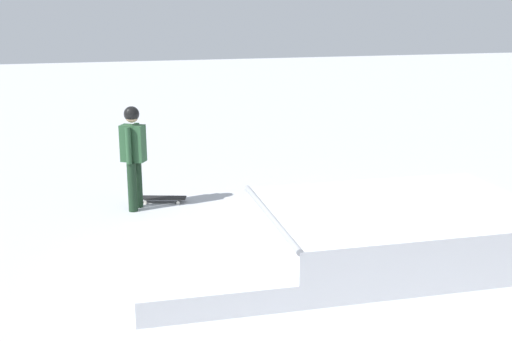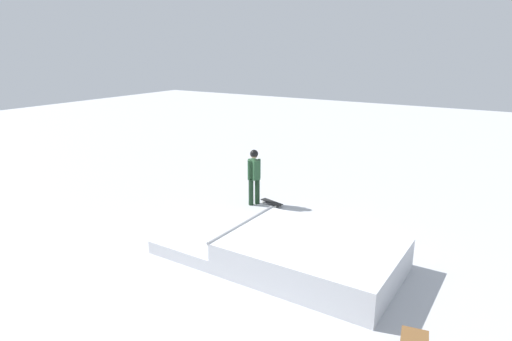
% 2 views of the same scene
% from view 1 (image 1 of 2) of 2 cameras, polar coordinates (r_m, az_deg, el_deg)
% --- Properties ---
extents(ground_plane, '(60.00, 60.00, 0.00)m').
position_cam_1_polar(ground_plane, '(8.67, 7.56, -8.31)').
color(ground_plane, '#B7BABF').
extents(skate_ramp, '(5.44, 2.69, 0.74)m').
position_cam_1_polar(skate_ramp, '(8.89, 9.49, -5.62)').
color(skate_ramp, silver).
rests_on(skate_ramp, ground).
extents(skater, '(0.44, 0.40, 1.73)m').
position_cam_1_polar(skater, '(10.76, -10.70, 1.77)').
color(skater, black).
rests_on(skater, ground).
extents(skateboard, '(0.82, 0.42, 0.09)m').
position_cam_1_polar(skateboard, '(11.29, -8.18, -2.40)').
color(skateboard, black).
rests_on(skateboard, ground).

